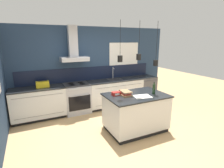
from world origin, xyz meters
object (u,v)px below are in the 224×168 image
bottle_on_island (154,89)px  red_supply_box (116,94)px  oven_range (77,98)px  book_stack (125,93)px  dishwasher (145,88)px  yellow_toolbox (43,84)px

bottle_on_island → red_supply_box: (-0.88, 0.29, -0.08)m
oven_range → bottle_on_island: bearing=-51.8°
red_supply_box → bottle_on_island: bearing=-18.0°
book_stack → dishwasher: bearing=42.3°
oven_range → book_stack: book_stack is taller
oven_range → yellow_toolbox: size_ratio=2.68×
dishwasher → yellow_toolbox: 3.54m
dishwasher → book_stack: 2.49m
dishwasher → yellow_toolbox: size_ratio=2.68×
oven_range → bottle_on_island: size_ratio=3.06×
bottle_on_island → oven_range: bearing=128.2°
oven_range → book_stack: bearing=-65.3°
dishwasher → bottle_on_island: bearing=-121.4°
bottle_on_island → book_stack: size_ratio=0.86×
oven_range → yellow_toolbox: 1.09m
oven_range → book_stack: 1.87m
red_supply_box → yellow_toolbox: size_ratio=0.56×
book_stack → red_supply_box: book_stack is taller
dishwasher → book_stack: (-1.80, -1.64, 0.51)m
book_stack → oven_range: bearing=114.7°
dishwasher → red_supply_box: red_supply_box is taller
bottle_on_island → book_stack: (-0.68, 0.19, -0.07)m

